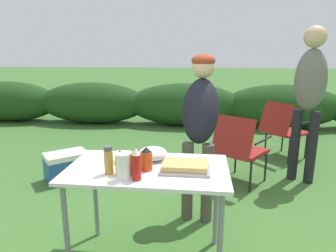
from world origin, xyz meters
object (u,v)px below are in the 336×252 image
object	(u,v)px
ketchup_bottle	(136,165)
cooler_box	(67,166)
beer_bottle	(135,162)
camp_chair_green_behind_table	(239,146)
standing_person_in_red_jacket	(309,90)
spice_jar	(109,160)
standing_person_in_olive_jacket	(200,118)
mixing_bowl	(153,153)
hot_sauce_bottle	(146,159)
camp_chair_near_hedge	(283,127)
plate_stack	(121,157)
paper_cup_stack	(123,167)
mustard_bottle	(120,163)
folding_table	(148,178)
food_tray	(185,167)

from	to	relation	value
ketchup_bottle	cooler_box	world-z (taller)	ketchup_bottle
beer_bottle	camp_chair_green_behind_table	bearing A→B (deg)	61.25
standing_person_in_red_jacket	camp_chair_green_behind_table	world-z (taller)	standing_person_in_red_jacket
spice_jar	standing_person_in_olive_jacket	distance (m)	1.04
mixing_bowl	standing_person_in_olive_jacket	xyz separation A→B (m)	(0.34, 0.56, 0.16)
mixing_bowl	standing_person_in_red_jacket	bearing A→B (deg)	43.50
standing_person_in_red_jacket	cooler_box	xyz separation A→B (m)	(-2.81, -0.29, -0.93)
hot_sauce_bottle	camp_chair_near_hedge	xyz separation A→B (m)	(1.52, 2.45, -0.35)
beer_bottle	spice_jar	distance (m)	0.17
plate_stack	camp_chair_near_hedge	distance (m)	2.89
spice_jar	beer_bottle	bearing A→B (deg)	0.17
paper_cup_stack	hot_sauce_bottle	xyz separation A→B (m)	(0.11, 0.17, -0.01)
mixing_bowl	mustard_bottle	size ratio (longest dim) A/B	1.32
ketchup_bottle	standing_person_in_olive_jacket	xyz separation A→B (m)	(0.38, 0.93, 0.10)
plate_stack	camp_chair_green_behind_table	bearing A→B (deg)	51.87
ketchup_bottle	spice_jar	xyz separation A→B (m)	(-0.20, 0.08, -0.01)
paper_cup_stack	hot_sauce_bottle	bearing A→B (deg)	56.24
ketchup_bottle	beer_bottle	distance (m)	0.08
mixing_bowl	mustard_bottle	xyz separation A→B (m)	(-0.16, -0.29, 0.03)
standing_person_in_red_jacket	cooler_box	bearing A→B (deg)	-143.32
folding_table	spice_jar	xyz separation A→B (m)	(-0.23, -0.13, 0.17)
folding_table	mixing_bowl	size ratio (longest dim) A/B	5.09
hot_sauce_bottle	cooler_box	bearing A→B (deg)	131.80
mixing_bowl	hot_sauce_bottle	xyz separation A→B (m)	(-0.01, -0.20, 0.03)
folding_table	food_tray	world-z (taller)	food_tray
food_tray	plate_stack	distance (m)	0.50
spice_jar	camp_chair_near_hedge	size ratio (longest dim) A/B	0.22
folding_table	cooler_box	distance (m)	1.90
hot_sauce_bottle	camp_chair_green_behind_table	size ratio (longest dim) A/B	0.19
paper_cup_stack	cooler_box	bearing A→B (deg)	126.05
folding_table	plate_stack	size ratio (longest dim) A/B	5.03
mustard_bottle	beer_bottle	size ratio (longest dim) A/B	0.93
mustard_bottle	spice_jar	xyz separation A→B (m)	(-0.08, 0.00, 0.01)
folding_table	food_tray	distance (m)	0.28
standing_person_in_red_jacket	cooler_box	distance (m)	2.97
ketchup_bottle	paper_cup_stack	bearing A→B (deg)	-179.16
mustard_bottle	cooler_box	bearing A→B (deg)	126.45
paper_cup_stack	hot_sauce_bottle	size ratio (longest dim) A/B	1.03
mixing_bowl	beer_bottle	bearing A→B (deg)	-102.70
beer_bottle	spice_jar	world-z (taller)	spice_jar
spice_jar	camp_chair_green_behind_table	xyz separation A→B (m)	(1.03, 1.56, -0.36)
hot_sauce_bottle	spice_jar	size ratio (longest dim) A/B	0.87
food_tray	cooler_box	world-z (taller)	food_tray
folding_table	standing_person_in_olive_jacket	size ratio (longest dim) A/B	0.73
food_tray	standing_person_in_red_jacket	xyz separation A→B (m)	(1.31, 1.66, 0.33)
beer_bottle	standing_person_in_olive_jacket	distance (m)	0.95
folding_table	plate_stack	xyz separation A→B (m)	(-0.22, 0.13, 0.10)
spice_jar	camp_chair_near_hedge	xyz separation A→B (m)	(1.75, 2.54, -0.36)
camp_chair_green_behind_table	folding_table	bearing A→B (deg)	-84.81
food_tray	mustard_bottle	size ratio (longest dim) A/B	2.02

